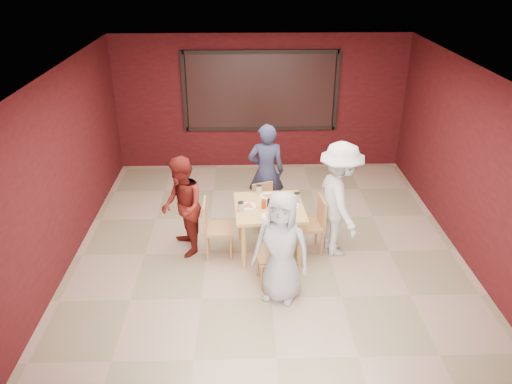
{
  "coord_description": "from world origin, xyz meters",
  "views": [
    {
      "loc": [
        -0.35,
        -6.58,
        4.32
      ],
      "look_at": [
        -0.18,
        0.02,
        1.06
      ],
      "focal_mm": 35.0,
      "sensor_mm": 36.0,
      "label": 1
    }
  ],
  "objects_px": {
    "chair_front": "(272,256)",
    "chair_back": "(265,203)",
    "chair_left": "(214,225)",
    "diner_left": "(182,207)",
    "chair_right": "(314,222)",
    "dining_table": "(269,212)",
    "diner_front": "(281,247)",
    "diner_back": "(266,172)",
    "diner_right": "(339,200)"
  },
  "relations": [
    {
      "from": "chair_back",
      "to": "diner_left",
      "type": "relative_size",
      "value": 0.49
    },
    {
      "from": "chair_front",
      "to": "chair_back",
      "type": "bearing_deg",
      "value": 91.37
    },
    {
      "from": "dining_table",
      "to": "chair_front",
      "type": "xyz_separation_m",
      "value": [
        0.01,
        -0.83,
        -0.23
      ]
    },
    {
      "from": "dining_table",
      "to": "chair_back",
      "type": "height_order",
      "value": "dining_table"
    },
    {
      "from": "diner_back",
      "to": "diner_right",
      "type": "distance_m",
      "value": 1.57
    },
    {
      "from": "chair_front",
      "to": "chair_back",
      "type": "xyz_separation_m",
      "value": [
        -0.04,
        1.66,
        -0.04
      ]
    },
    {
      "from": "diner_front",
      "to": "chair_right",
      "type": "bearing_deg",
      "value": 84.41
    },
    {
      "from": "chair_back",
      "to": "diner_front",
      "type": "bearing_deg",
      "value": -85.87
    },
    {
      "from": "chair_left",
      "to": "diner_left",
      "type": "height_order",
      "value": "diner_left"
    },
    {
      "from": "diner_right",
      "to": "chair_front",
      "type": "bearing_deg",
      "value": 119.26
    },
    {
      "from": "chair_back",
      "to": "chair_left",
      "type": "xyz_separation_m",
      "value": [
        -0.81,
        -0.86,
        0.09
      ]
    },
    {
      "from": "chair_back",
      "to": "diner_right",
      "type": "bearing_deg",
      "value": -36.96
    },
    {
      "from": "dining_table",
      "to": "diner_front",
      "type": "relative_size",
      "value": 0.69
    },
    {
      "from": "dining_table",
      "to": "diner_right",
      "type": "height_order",
      "value": "diner_right"
    },
    {
      "from": "chair_back",
      "to": "chair_right",
      "type": "xyz_separation_m",
      "value": [
        0.72,
        -0.78,
        0.08
      ]
    },
    {
      "from": "chair_front",
      "to": "diner_back",
      "type": "height_order",
      "value": "diner_back"
    },
    {
      "from": "dining_table",
      "to": "chair_left",
      "type": "bearing_deg",
      "value": -177.83
    },
    {
      "from": "chair_front",
      "to": "chair_left",
      "type": "height_order",
      "value": "chair_left"
    },
    {
      "from": "chair_left",
      "to": "dining_table",
      "type": "bearing_deg",
      "value": 2.17
    },
    {
      "from": "diner_right",
      "to": "chair_back",
      "type": "bearing_deg",
      "value": 43.3
    },
    {
      "from": "diner_front",
      "to": "chair_left",
      "type": "bearing_deg",
      "value": 153.45
    },
    {
      "from": "diner_left",
      "to": "diner_right",
      "type": "bearing_deg",
      "value": 72.02
    },
    {
      "from": "diner_left",
      "to": "chair_right",
      "type": "bearing_deg",
      "value": 72.76
    },
    {
      "from": "diner_front",
      "to": "diner_left",
      "type": "bearing_deg",
      "value": 162.29
    },
    {
      "from": "chair_front",
      "to": "dining_table",
      "type": "bearing_deg",
      "value": 90.51
    },
    {
      "from": "chair_front",
      "to": "diner_back",
      "type": "relative_size",
      "value": 0.49
    },
    {
      "from": "chair_front",
      "to": "chair_left",
      "type": "relative_size",
      "value": 0.92
    },
    {
      "from": "chair_right",
      "to": "diner_right",
      "type": "height_order",
      "value": "diner_right"
    },
    {
      "from": "chair_left",
      "to": "diner_front",
      "type": "distance_m",
      "value": 1.45
    },
    {
      "from": "dining_table",
      "to": "chair_right",
      "type": "bearing_deg",
      "value": 4.11
    },
    {
      "from": "diner_back",
      "to": "diner_front",
      "type": "bearing_deg",
      "value": 91.31
    },
    {
      "from": "dining_table",
      "to": "chair_front",
      "type": "bearing_deg",
      "value": -89.49
    },
    {
      "from": "chair_left",
      "to": "chair_front",
      "type": "bearing_deg",
      "value": -43.14
    },
    {
      "from": "chair_back",
      "to": "chair_left",
      "type": "height_order",
      "value": "chair_left"
    },
    {
      "from": "dining_table",
      "to": "diner_left",
      "type": "xyz_separation_m",
      "value": [
        -1.31,
        0.07,
        0.08
      ]
    },
    {
      "from": "dining_table",
      "to": "diner_left",
      "type": "distance_m",
      "value": 1.32
    },
    {
      "from": "chair_left",
      "to": "diner_front",
      "type": "xyz_separation_m",
      "value": [
        0.95,
        -1.06,
        0.27
      ]
    },
    {
      "from": "chair_front",
      "to": "chair_right",
      "type": "height_order",
      "value": "chair_right"
    },
    {
      "from": "chair_back",
      "to": "diner_left",
      "type": "distance_m",
      "value": 1.53
    },
    {
      "from": "diner_front",
      "to": "diner_right",
      "type": "xyz_separation_m",
      "value": [
        0.95,
        1.11,
        0.12
      ]
    },
    {
      "from": "chair_front",
      "to": "diner_front",
      "type": "relative_size",
      "value": 0.53
    },
    {
      "from": "dining_table",
      "to": "chair_right",
      "type": "distance_m",
      "value": 0.72
    },
    {
      "from": "diner_front",
      "to": "diner_back",
      "type": "bearing_deg",
      "value": 114.1
    },
    {
      "from": "chair_back",
      "to": "diner_right",
      "type": "distance_m",
      "value": 1.44
    },
    {
      "from": "chair_back",
      "to": "diner_front",
      "type": "distance_m",
      "value": 1.96
    },
    {
      "from": "diner_back",
      "to": "diner_right",
      "type": "xyz_separation_m",
      "value": [
        1.05,
        -1.16,
        0.05
      ]
    },
    {
      "from": "dining_table",
      "to": "chair_back",
      "type": "relative_size",
      "value": 1.41
    },
    {
      "from": "diner_front",
      "to": "diner_back",
      "type": "xyz_separation_m",
      "value": [
        -0.1,
        2.27,
        0.07
      ]
    },
    {
      "from": "chair_front",
      "to": "chair_right",
      "type": "bearing_deg",
      "value": 52.2
    },
    {
      "from": "chair_front",
      "to": "diner_front",
      "type": "distance_m",
      "value": 0.42
    }
  ]
}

